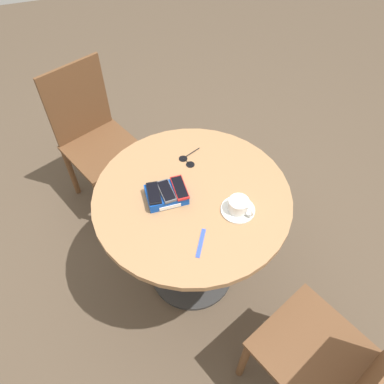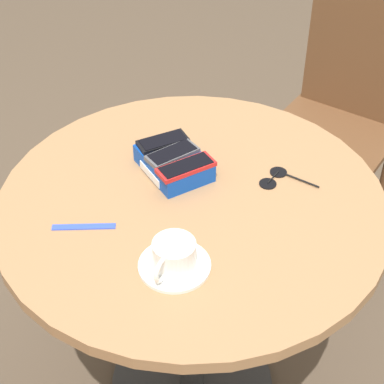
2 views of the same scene
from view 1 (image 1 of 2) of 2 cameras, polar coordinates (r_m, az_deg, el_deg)
name	(u,v)px [view 1 (image 1 of 2)]	position (r m, az deg, el deg)	size (l,w,h in m)	color
ground_plane	(192,272)	(2.27, 0.00, -12.08)	(8.00, 8.00, 0.00)	brown
round_table	(192,215)	(1.78, 0.00, -3.55)	(0.89, 0.89, 0.73)	#2D2D2D
phone_box	(166,195)	(1.63, -3.92, -0.41)	(0.17, 0.13, 0.05)	#0F42AD
phone_black	(154,193)	(1.61, -5.84, -0.16)	(0.06, 0.13, 0.01)	black
phone_gray	(166,191)	(1.61, -3.91, 0.15)	(0.06, 0.13, 0.01)	#515156
phone_red	(180,188)	(1.62, -1.90, 0.67)	(0.05, 0.14, 0.01)	red
saucer	(238,210)	(1.61, 6.99, -2.70)	(0.15, 0.15, 0.01)	white
coffee_cup	(239,205)	(1.59, 7.19, -2.02)	(0.09, 0.11, 0.06)	white
lanyard_strap	(201,243)	(1.51, 1.36, -7.75)	(0.14, 0.02, 0.00)	blue
sunglasses	(187,160)	(1.80, -0.70, 4.83)	(0.12, 0.11, 0.01)	black
chair_near_window	(328,361)	(1.70, 20.04, -23.09)	(0.53, 0.53, 0.88)	brown
chair_far_side	(95,139)	(2.38, -14.50, 7.90)	(0.53, 0.53, 0.91)	brown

